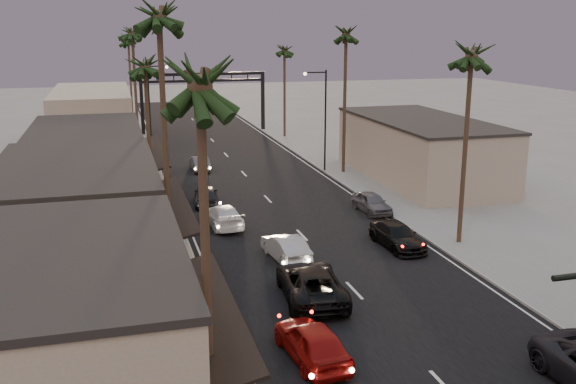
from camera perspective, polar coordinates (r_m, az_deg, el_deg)
ground at (r=51.17m, az=-2.59°, el=0.20°), size 200.00×200.00×0.00m
road at (r=55.92m, az=-3.74°, el=1.42°), size 14.00×120.00×0.02m
sidewalk_left at (r=61.68m, az=-13.77°, el=2.31°), size 5.00×92.00×0.12m
sidewalk_right at (r=64.96m, az=3.23°, el=3.31°), size 5.00×92.00×0.12m
storefront_near at (r=22.71m, az=-19.48°, el=-12.03°), size 8.00×12.00×5.50m
storefront_mid at (r=35.81m, az=-18.12°, el=-2.20°), size 8.00×14.00×5.50m
storefront_far at (r=51.42m, az=-17.42°, el=2.48°), size 8.00×16.00×5.00m
storefront_dist at (r=74.03m, az=-16.99°, el=6.38°), size 8.00×20.00×6.00m
building_right at (r=55.35m, az=11.68°, el=3.65°), size 8.00×18.00×5.00m
arch at (r=79.45m, az=-7.54°, el=9.22°), size 15.20×0.40×7.27m
streetlight_right at (r=56.75m, az=3.08°, el=7.08°), size 2.13×0.30×9.00m
streetlight_left at (r=66.90m, az=-12.00°, el=7.91°), size 2.13×0.30×9.00m
palm_la at (r=17.58m, az=-7.88°, el=10.68°), size 3.20×3.20×13.20m
palm_lb at (r=30.49m, az=-11.45°, el=15.71°), size 3.20×3.20×15.20m
palm_lc at (r=44.49m, az=-12.64°, el=11.39°), size 3.20×3.20×12.20m
palm_ld at (r=63.43m, az=-13.71°, el=13.90°), size 3.20×3.20×14.20m
palm_ra at (r=37.84m, az=16.05°, el=12.20°), size 3.20×3.20×13.20m
palm_rb at (r=55.91m, az=5.20°, el=14.22°), size 3.20×3.20×14.20m
palm_rc at (r=75.00m, az=-0.32°, el=12.82°), size 3.20×3.20×12.20m
palm_far at (r=86.43m, az=-14.05°, el=13.26°), size 3.20×3.20×13.20m
oncoming_red at (r=25.47m, az=2.16°, el=-13.13°), size 2.27×4.71×1.55m
oncoming_pickup at (r=30.67m, az=2.06°, el=-8.08°), size 3.34×6.17×1.64m
oncoming_silver at (r=35.71m, az=-0.21°, el=-4.96°), size 1.98×4.44×1.41m
oncoming_white at (r=41.83m, az=-5.79°, el=-2.12°), size 2.36×4.96×1.40m
oncoming_dgrey at (r=47.02m, az=-7.30°, el=-0.29°), size 2.18×4.34×1.42m
oncoming_grey_far at (r=58.44m, az=-7.88°, el=2.55°), size 1.51×4.09×1.34m
curbside_black at (r=38.27m, az=9.67°, el=-3.85°), size 2.20×4.87×1.38m
curbside_grey at (r=45.19m, az=7.46°, el=-0.93°), size 1.89×4.14×1.38m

